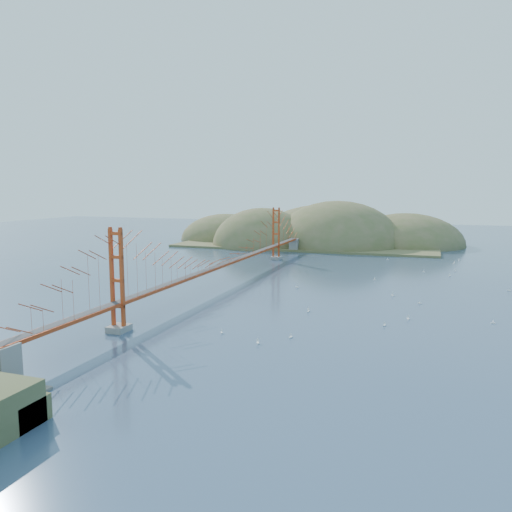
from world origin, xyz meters
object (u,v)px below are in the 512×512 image
(sailboat_2, at_px, (420,303))
(bridge, at_px, (224,242))
(sailboat_0, at_px, (385,325))
(sailboat_1, at_px, (393,295))

(sailboat_2, bearing_deg, bridge, 171.26)
(sailboat_0, height_order, sailboat_1, sailboat_1)
(sailboat_0, bearing_deg, sailboat_1, 91.01)
(sailboat_0, distance_m, sailboat_1, 17.19)
(sailboat_2, distance_m, sailboat_0, 13.64)
(bridge, xyz_separation_m, sailboat_2, (31.44, -4.83, -6.87))
(sailboat_0, bearing_deg, bridge, 147.13)
(bridge, xyz_separation_m, sailboat_1, (27.52, -0.80, -6.86))
(bridge, bearing_deg, sailboat_2, -8.74)
(bridge, relative_size, sailboat_2, 155.89)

